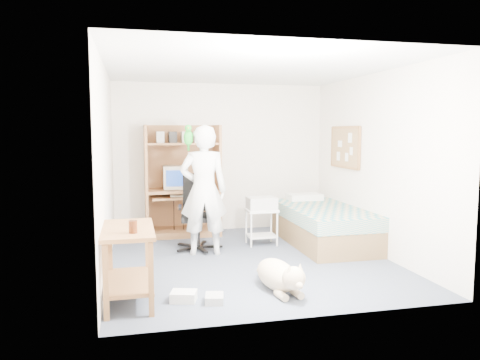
{
  "coord_description": "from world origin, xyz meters",
  "views": [
    {
      "loc": [
        -1.5,
        -5.88,
        1.7
      ],
      "look_at": [
        -0.09,
        0.18,
        1.05
      ],
      "focal_mm": 35.0,
      "sensor_mm": 36.0,
      "label": 1
    }
  ],
  "objects_px": {
    "bed": "(323,225)",
    "dog": "(279,275)",
    "person": "(204,190)",
    "computer_hutch": "(182,185)",
    "printer_cart": "(261,221)",
    "side_desk": "(128,253)",
    "office_chair": "(198,223)"
  },
  "relations": [
    {
      "from": "office_chair",
      "to": "printer_cart",
      "type": "height_order",
      "value": "office_chair"
    },
    {
      "from": "dog",
      "to": "bed",
      "type": "bearing_deg",
      "value": 47.15
    },
    {
      "from": "computer_hutch",
      "to": "person",
      "type": "distance_m",
      "value": 1.32
    },
    {
      "from": "side_desk",
      "to": "person",
      "type": "bearing_deg",
      "value": 58.27
    },
    {
      "from": "computer_hutch",
      "to": "dog",
      "type": "height_order",
      "value": "computer_hutch"
    },
    {
      "from": "side_desk",
      "to": "dog",
      "type": "xyz_separation_m",
      "value": [
        1.56,
        -0.05,
        -0.32
      ]
    },
    {
      "from": "office_chair",
      "to": "person",
      "type": "height_order",
      "value": "person"
    },
    {
      "from": "bed",
      "to": "dog",
      "type": "xyz_separation_m",
      "value": [
        -1.29,
        -1.86,
        -0.12
      ]
    },
    {
      "from": "computer_hutch",
      "to": "printer_cart",
      "type": "xyz_separation_m",
      "value": [
        1.08,
        -0.97,
        -0.46
      ]
    },
    {
      "from": "office_chair",
      "to": "side_desk",
      "type": "bearing_deg",
      "value": -109.52
    },
    {
      "from": "computer_hutch",
      "to": "person",
      "type": "relative_size",
      "value": 1.01
    },
    {
      "from": "computer_hutch",
      "to": "side_desk",
      "type": "relative_size",
      "value": 1.8
    },
    {
      "from": "side_desk",
      "to": "printer_cart",
      "type": "height_order",
      "value": "side_desk"
    },
    {
      "from": "bed",
      "to": "person",
      "type": "xyz_separation_m",
      "value": [
        -1.84,
        -0.19,
        0.6
      ]
    },
    {
      "from": "side_desk",
      "to": "dog",
      "type": "relative_size",
      "value": 0.96
    },
    {
      "from": "dog",
      "to": "side_desk",
      "type": "bearing_deg",
      "value": 170.06
    },
    {
      "from": "printer_cart",
      "to": "dog",
      "type": "bearing_deg",
      "value": -100.45
    },
    {
      "from": "office_chair",
      "to": "dog",
      "type": "height_order",
      "value": "office_chair"
    },
    {
      "from": "office_chair",
      "to": "dog",
      "type": "distance_m",
      "value": 2.08
    },
    {
      "from": "person",
      "to": "dog",
      "type": "height_order",
      "value": "person"
    },
    {
      "from": "side_desk",
      "to": "person",
      "type": "xyz_separation_m",
      "value": [
        1.01,
        1.63,
        0.4
      ]
    },
    {
      "from": "dog",
      "to": "person",
      "type": "bearing_deg",
      "value": 100.09
    },
    {
      "from": "computer_hutch",
      "to": "side_desk",
      "type": "height_order",
      "value": "computer_hutch"
    },
    {
      "from": "office_chair",
      "to": "printer_cart",
      "type": "distance_m",
      "value": 0.97
    },
    {
      "from": "person",
      "to": "printer_cart",
      "type": "distance_m",
      "value": 1.12
    },
    {
      "from": "computer_hutch",
      "to": "side_desk",
      "type": "xyz_separation_m",
      "value": [
        -0.85,
        -2.94,
        -0.33
      ]
    },
    {
      "from": "person",
      "to": "dog",
      "type": "distance_m",
      "value": 1.91
    },
    {
      "from": "bed",
      "to": "side_desk",
      "type": "distance_m",
      "value": 3.39
    },
    {
      "from": "side_desk",
      "to": "printer_cart",
      "type": "distance_m",
      "value": 2.76
    },
    {
      "from": "computer_hutch",
      "to": "bed",
      "type": "distance_m",
      "value": 2.35
    },
    {
      "from": "office_chair",
      "to": "dog",
      "type": "relative_size",
      "value": 1.03
    },
    {
      "from": "printer_cart",
      "to": "computer_hutch",
      "type": "bearing_deg",
      "value": 138.11
    }
  ]
}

